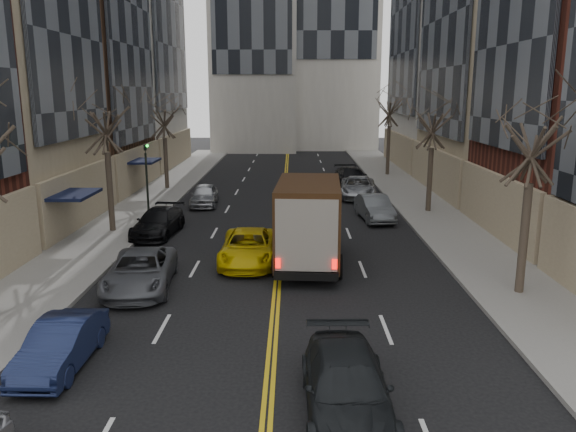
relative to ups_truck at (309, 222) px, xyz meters
name	(u,v)px	position (x,y,z in m)	size (l,w,h in m)	color
sidewalk_left	(144,205)	(-10.27, 12.35, -1.77)	(4.00, 66.00, 0.15)	slate
sidewalk_right	(424,205)	(7.73, 12.35, -1.77)	(4.00, 66.00, 0.15)	slate
tree_lf_mid	(104,104)	(-10.07, 5.35, 4.76)	(3.20, 3.20, 8.91)	#382D23
tree_lf_far	(163,108)	(-10.07, 18.35, 4.18)	(3.20, 3.20, 8.12)	#382D23
tree_rt_near	(536,115)	(7.53, -3.65, 4.61)	(3.20, 3.20, 8.71)	#382D23
tree_rt_mid	(434,110)	(7.53, 10.35, 4.33)	(3.20, 3.20, 8.32)	#382D23
tree_rt_far	(390,97)	(7.53, 25.35, 4.90)	(3.20, 3.20, 9.11)	#382D23
traffic_signal	(147,174)	(-8.66, 7.35, 0.98)	(0.29, 0.26, 4.70)	black
ups_truck	(309,222)	(0.00, 0.00, 0.00)	(3.02, 6.80, 3.65)	black
observer_sedan	(347,387)	(0.55, -11.39, -1.14)	(2.04, 4.84, 1.40)	black
taxi	(248,247)	(-2.58, 0.19, -1.15)	(2.30, 4.99, 1.39)	#D5B608
pedestrian	(322,236)	(0.63, 1.53, -0.97)	(0.63, 0.42, 1.74)	black
parked_lf_b	(61,344)	(-6.88, -9.12, -1.20)	(1.35, 3.86, 1.27)	#131B3C
parked_lf_c	(140,271)	(-6.37, -3.05, -1.14)	(2.31, 5.01, 1.39)	#4F5157
parked_lf_d	(158,222)	(-7.57, 4.90, -1.17)	(1.88, 4.62, 1.34)	black
parked_lf_e	(204,195)	(-6.37, 12.47, -1.15)	(1.62, 4.03, 1.37)	#A3A6AA
parked_rt_a	(375,208)	(4.02, 8.44, -1.13)	(1.50, 4.30, 1.42)	#505458
parked_rt_b	(358,187)	(3.83, 15.32, -1.13)	(2.37, 5.14, 1.43)	#A0A3A7
parked_rt_c	(352,178)	(3.83, 19.54, -1.10)	(2.09, 5.13, 1.49)	black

